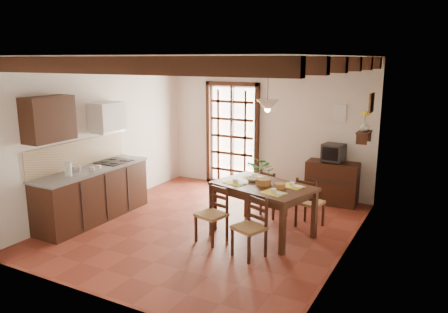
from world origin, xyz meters
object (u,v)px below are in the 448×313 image
Objects in this scene: crt_tv at (334,152)px; chair_near_right at (250,238)px; potted_plant at (263,171)px; sideboard at (332,183)px; chair_far_right at (309,211)px; chair_far_left at (273,202)px; kitchen_counter at (93,193)px; pendant_lamp at (268,104)px; dining_table at (263,191)px; chair_near_left at (212,224)px.

chair_near_right is at bearing -90.84° from crt_tv.
potted_plant is (-1.32, -0.32, -0.45)m from crt_tv.
chair_far_right is at bearing -92.46° from sideboard.
potted_plant is at bearing -29.70° from chair_far_left.
chair_far_right reaches higher than chair_far_left.
kitchen_counter is 2.66× the size of chair_far_left.
chair_far_left is 0.99× the size of chair_far_right.
chair_far_left is 1.00× the size of pendant_lamp.
kitchen_counter is 4.46m from sideboard.
chair_near_right is 1.03× the size of chair_far_left.
chair_far_right is 1.39m from sideboard.
kitchen_counter is at bearing 34.20° from chair_far_right.
chair_far_left is at bearing 116.14° from dining_table.
dining_table is 1.86m from potted_plant.
sideboard is 0.60m from crt_tv.
potted_plant is (-1.32, -0.33, 0.16)m from sideboard.
potted_plant is (-0.75, 1.70, -0.14)m from dining_table.
chair_near_right is at bearing -1.83° from chair_near_left.
chair_far_left is at bearing -3.75° from chair_far_right.
kitchen_counter reaches higher than crt_tv.
crt_tv is 0.24× the size of potted_plant.
potted_plant is (2.13, 2.50, 0.10)m from kitchen_counter.
chair_far_right is at bearing 22.83° from kitchen_counter.
kitchen_counter reaches higher than chair_far_left.
potted_plant is (-1.31, 1.05, 0.30)m from chair_far_right.
chair_near_right is 0.49× the size of potted_plant.
crt_tv is (0.74, 1.17, 0.75)m from chair_far_left.
chair_near_left is at bearing 60.23° from chair_far_right.
potted_plant reaches higher than sideboard.
kitchen_counter is at bearing -162.99° from chair_near_left.
potted_plant is at bearing 128.79° from dining_table.
kitchen_counter is at bearing -142.72° from sideboard.
chair_near_right is 1.55m from chair_far_right.
pendant_lamp reaches higher than kitchen_counter.
potted_plant is 2.12× the size of pendant_lamp.
chair_near_left is 1.04× the size of chair_far_left.
sideboard is at bearing 39.34° from kitchen_counter.
dining_table is at bearing 15.54° from kitchen_counter.
chair_near_right is (0.16, -0.85, -0.44)m from dining_table.
pendant_lamp is at bearing -99.36° from crt_tv.
sideboard is (0.74, 1.18, 0.15)m from chair_far_left.
pendant_lamp is at bearing 55.43° from chair_far_right.
chair_near_left is 0.49× the size of potted_plant.
chair_near_right is 1.72m from chair_far_left.
crt_tv is (0.01, 1.37, 0.75)m from chair_far_right.
kitchen_counter is at bearing -133.38° from crt_tv.
chair_far_left is at bearing -55.77° from potted_plant.
chair_near_left is 1.72m from chair_far_right.
chair_near_left is at bearing 3.73° from kitchen_counter.
chair_far_right is 1.98m from pendant_lamp.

